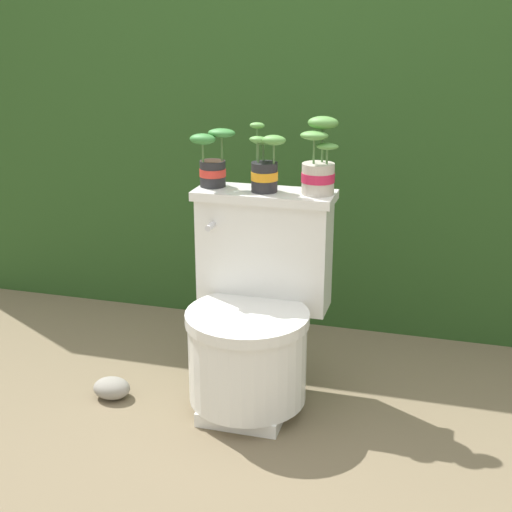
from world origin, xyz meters
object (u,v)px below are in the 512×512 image
Objects in this scene: potted_plant_midleft at (265,167)px; garden_stone at (112,388)px; toilet at (254,318)px; potted_plant_left at (212,162)px; potted_plant_middle at (319,166)px.

potted_plant_midleft reaches higher than garden_stone.
toilet is 0.54m from potted_plant_left.
garden_stone is (-0.29, -0.27, -0.76)m from potted_plant_left.
potted_plant_middle is at bearing 39.01° from toilet.
potted_plant_left is 0.79× the size of potted_plant_middle.
potted_plant_middle is 1.04m from garden_stone.
potted_plant_middle is at bearing 22.49° from garden_stone.
garden_stone is (-0.48, -0.26, -0.75)m from potted_plant_midleft.
toilet is 2.84× the size of potted_plant_middle.
potted_plant_left reaches higher than garden_stone.
potted_plant_midleft is 1.71× the size of garden_stone.
garden_stone is at bearing -165.12° from toilet.
toilet is 0.56m from garden_stone.
potted_plant_middle reaches higher than potted_plant_midleft.
potted_plant_midleft is at bearing -5.68° from potted_plant_left.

